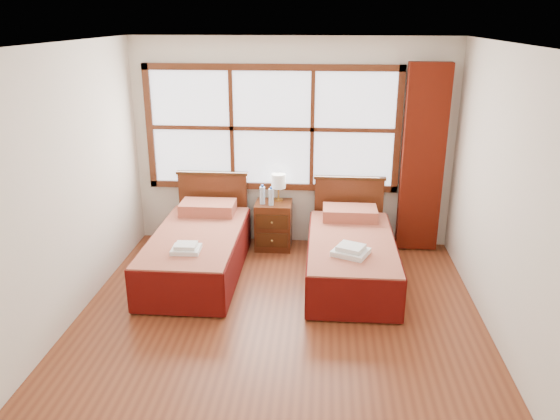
{
  "coord_description": "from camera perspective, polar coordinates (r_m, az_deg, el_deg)",
  "views": [
    {
      "loc": [
        0.39,
        -4.45,
        2.82
      ],
      "look_at": [
        -0.03,
        0.7,
        0.98
      ],
      "focal_mm": 35.0,
      "sensor_mm": 36.0,
      "label": 1
    }
  ],
  "objects": [
    {
      "name": "bottle_near",
      "position": [
        6.77,
        -1.85,
        1.56
      ],
      "size": [
        0.07,
        0.07,
        0.25
      ],
      "color": "silver",
      "rests_on": "nightstand"
    },
    {
      "name": "lamp",
      "position": [
        6.85,
        -0.16,
        2.96
      ],
      "size": [
        0.18,
        0.18,
        0.35
      ],
      "color": "gold",
      "rests_on": "nightstand"
    },
    {
      "name": "window",
      "position": [
        6.82,
        -0.86,
        8.5
      ],
      "size": [
        3.16,
        0.06,
        1.56
      ],
      "color": "white",
      "rests_on": "wall_back"
    },
    {
      "name": "bottle_far",
      "position": [
        6.72,
        -0.93,
        1.39
      ],
      "size": [
        0.06,
        0.06,
        0.24
      ],
      "color": "silver",
      "rests_on": "nightstand"
    },
    {
      "name": "towels_left",
      "position": [
        5.75,
        -9.79,
        -3.95
      ],
      "size": [
        0.3,
        0.26,
        0.09
      ],
      "rotation": [
        0.0,
        0.0,
        0.03
      ],
      "color": "white",
      "rests_on": "bed_left"
    },
    {
      "name": "towels_right",
      "position": [
        5.67,
        7.4,
        -4.23
      ],
      "size": [
        0.43,
        0.41,
        0.1
      ],
      "rotation": [
        0.0,
        0.0,
        -0.42
      ],
      "color": "white",
      "rests_on": "bed_right"
    },
    {
      "name": "wall_left",
      "position": [
        5.27,
        -22.58,
        1.36
      ],
      "size": [
        0.0,
        4.5,
        4.5
      ],
      "primitive_type": "plane",
      "rotation": [
        1.57,
        0.0,
        1.57
      ],
      "color": "silver",
      "rests_on": "floor"
    },
    {
      "name": "bed_right",
      "position": [
        6.2,
        7.4,
        -4.67
      ],
      "size": [
        0.96,
        1.98,
        0.93
      ],
      "color": "#3C1F0C",
      "rests_on": "floor"
    },
    {
      "name": "ceiling",
      "position": [
        4.47,
        -0.41,
        16.84
      ],
      "size": [
        4.5,
        4.5,
        0.0
      ],
      "primitive_type": "plane",
      "rotation": [
        3.14,
        0.0,
        0.0
      ],
      "color": "white",
      "rests_on": "wall_back"
    },
    {
      "name": "wall_right",
      "position": [
        4.97,
        23.28,
        0.18
      ],
      "size": [
        0.0,
        4.5,
        4.5
      ],
      "primitive_type": "plane",
      "rotation": [
        1.57,
        0.0,
        -1.57
      ],
      "color": "silver",
      "rests_on": "floor"
    },
    {
      "name": "bed_left",
      "position": [
        6.34,
        -8.55,
        -4.08
      ],
      "size": [
        0.98,
        2.0,
        0.95
      ],
      "color": "#3C1F0C",
      "rests_on": "floor"
    },
    {
      "name": "curtain",
      "position": [
        6.87,
        14.69,
        5.12
      ],
      "size": [
        0.5,
        0.16,
        2.3
      ],
      "primitive_type": "cube",
      "color": "#5C1509",
      "rests_on": "wall_back"
    },
    {
      "name": "nightstand",
      "position": [
        6.94,
        -0.68,
        -1.6
      ],
      "size": [
        0.45,
        0.45,
        0.61
      ],
      "color": "#512511",
      "rests_on": "floor"
    },
    {
      "name": "floor",
      "position": [
        5.28,
        -0.34,
        -12.62
      ],
      "size": [
        4.5,
        4.5,
        0.0
      ],
      "primitive_type": "plane",
      "color": "brown",
      "rests_on": "ground"
    },
    {
      "name": "wall_back",
      "position": [
        6.88,
        1.27,
        6.89
      ],
      "size": [
        4.0,
        0.0,
        4.0
      ],
      "primitive_type": "plane",
      "rotation": [
        1.57,
        0.0,
        0.0
      ],
      "color": "silver",
      "rests_on": "floor"
    }
  ]
}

